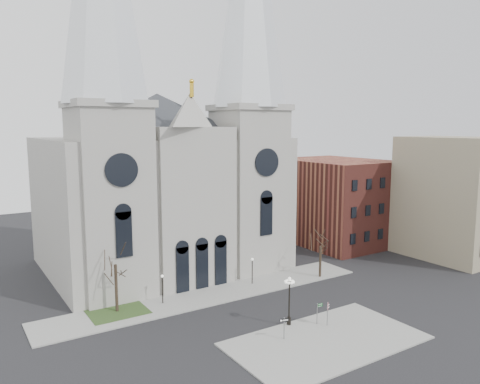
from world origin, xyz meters
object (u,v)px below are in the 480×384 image
globe_lamp (289,295)px  one_way_sign (284,324)px  street_name_sign (318,312)px  stop_sign (328,309)px

globe_lamp → one_way_sign: (-2.36, -2.23, -1.65)m
street_name_sign → globe_lamp: bearing=152.0°
one_way_sign → globe_lamp: bearing=60.2°
stop_sign → one_way_sign: size_ratio=1.15×
stop_sign → street_name_sign: size_ratio=1.13×
globe_lamp → street_name_sign: 3.40m
one_way_sign → street_name_sign: 4.96m
stop_sign → street_name_sign: (-0.54, 0.80, -0.46)m
globe_lamp → street_name_sign: size_ratio=2.30×
globe_lamp → stop_sign: bearing=-35.5°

